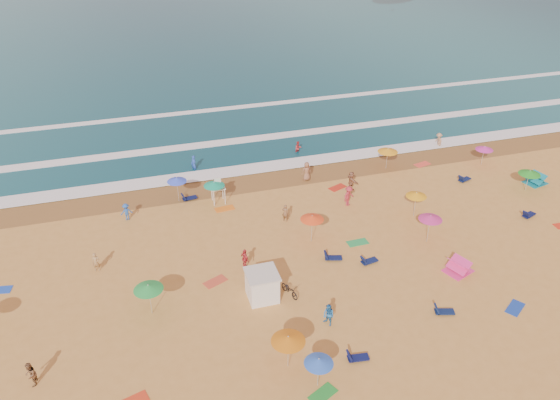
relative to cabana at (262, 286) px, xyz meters
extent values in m
plane|color=gold|center=(2.69, 4.04, -1.00)|extent=(220.00, 220.00, 0.00)
cube|color=#0C4756|center=(2.69, 88.04, -1.00)|extent=(220.00, 140.00, 0.18)
plane|color=olive|center=(2.69, 16.54, -0.99)|extent=(220.00, 220.00, 0.00)
cube|color=white|center=(2.69, 19.04, -0.90)|extent=(200.00, 2.20, 0.05)
cube|color=white|center=(2.69, 26.04, -0.90)|extent=(200.00, 1.60, 0.05)
cube|color=white|center=(2.69, 36.04, -0.90)|extent=(200.00, 1.20, 0.05)
cube|color=white|center=(0.00, 0.00, 0.00)|extent=(2.00, 2.00, 2.00)
cube|color=silver|center=(0.00, 0.00, 1.06)|extent=(2.20, 2.20, 0.12)
imported|color=black|center=(1.90, -0.30, -0.52)|extent=(1.20, 1.92, 0.95)
cone|color=orange|center=(-0.14, -6.49, 1.26)|extent=(2.05, 2.05, 0.35)
cone|color=#F5A319|center=(17.07, 15.42, 1.03)|extent=(2.00, 2.00, 0.35)
cone|color=green|center=(27.63, 7.58, 0.91)|extent=(1.99, 1.99, 0.35)
cone|color=#3856FF|center=(-3.87, 14.88, 1.24)|extent=(1.74, 1.74, 0.35)
cone|color=#F7A714|center=(15.33, 6.51, 1.19)|extent=(1.77, 1.77, 0.35)
cone|color=green|center=(-7.57, 0.57, 1.24)|extent=(1.96, 1.96, 0.35)
cone|color=#F84A1A|center=(5.56, 5.47, 1.29)|extent=(1.87, 1.87, 0.35)
cone|color=#14A57A|center=(-0.80, 13.38, 1.12)|extent=(1.86, 1.86, 0.35)
cone|color=#D12E84|center=(14.49, 2.75, 1.33)|extent=(1.88, 1.88, 0.35)
cone|color=#D930A6|center=(26.77, 13.35, 0.89)|extent=(1.75, 1.75, 0.35)
cone|color=blue|center=(1.08, -8.36, 0.98)|extent=(1.69, 1.69, 0.35)
cube|color=#0E1448|center=(4.11, -7.24, -0.83)|extent=(1.36, 0.72, 0.34)
cube|color=#0E1849|center=(6.37, 2.66, -0.83)|extent=(1.40, 0.90, 0.34)
cube|color=#0F1E4B|center=(11.35, -5.12, -0.83)|extent=(1.40, 0.90, 0.34)
cube|color=#0F1B4C|center=(8.86, 1.48, -0.83)|extent=(1.38, 0.78, 0.34)
cube|color=#0E1547|center=(24.91, 3.59, -0.83)|extent=(1.41, 0.96, 0.34)
cube|color=#0E1A49|center=(23.19, 10.82, -0.83)|extent=(1.41, 0.94, 0.34)
cube|color=#0E1647|center=(-2.88, 14.88, -0.83)|extent=(1.37, 0.75, 0.34)
cube|color=green|center=(1.15, -9.06, -0.98)|extent=(1.90, 1.51, 0.03)
cube|color=orange|center=(-0.16, 12.40, -0.98)|extent=(1.77, 1.01, 0.03)
cube|color=#D04C31|center=(-2.86, 2.62, -0.98)|extent=(1.90, 1.46, 0.03)
cube|color=red|center=(10.89, 13.10, -0.98)|extent=(1.90, 1.45, 0.03)
cube|color=#1B3FAC|center=(16.29, -6.02, -0.98)|extent=(1.89, 1.66, 0.03)
cube|color=green|center=(9.08, 4.21, -0.98)|extent=(1.72, 0.91, 0.03)
cube|color=#F34B39|center=(21.04, 15.14, -0.98)|extent=(1.86, 1.26, 0.03)
imported|color=#966345|center=(8.56, 15.41, -0.05)|extent=(0.97, 0.67, 1.89)
imported|color=brown|center=(4.44, 9.00, -0.21)|extent=(0.69, 0.64, 1.58)
imported|color=red|center=(9.69, 21.43, -0.48)|extent=(0.86, 0.73, 1.53)
imported|color=#C8323A|center=(-0.38, 3.60, -0.16)|extent=(0.71, 1.06, 1.68)
imported|color=blue|center=(-8.52, 13.08, -0.22)|extent=(1.07, 0.71, 1.55)
imported|color=#2875BB|center=(3.45, -3.84, -0.18)|extent=(0.90, 0.99, 1.64)
imported|color=#264CB1|center=(-1.60, 20.61, -0.34)|extent=(0.70, 0.79, 1.82)
imported|color=#A66D4C|center=(11.99, 12.53, -0.10)|extent=(0.74, 1.72, 1.80)
imported|color=tan|center=(24.85, 18.59, -0.35)|extent=(0.73, 1.19, 1.79)
imported|color=tan|center=(-0.33, 0.10, -0.22)|extent=(1.50, 0.70, 1.56)
imported|color=tan|center=(-11.06, 6.44, -0.23)|extent=(0.61, 0.45, 1.55)
imported|color=#B72D3A|center=(10.60, 9.86, -0.05)|extent=(1.41, 1.23, 1.89)
imported|color=brown|center=(-14.74, -3.58, -0.18)|extent=(0.66, 0.83, 1.64)
camera|label=1|loc=(-7.21, -28.54, 24.42)|focal=35.00mm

